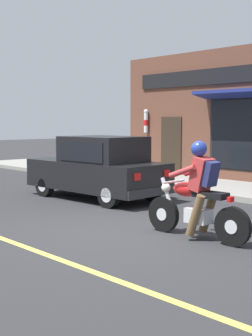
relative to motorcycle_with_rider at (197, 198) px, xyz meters
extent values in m
plane|color=#2B2B2D|center=(-0.55, 1.18, -0.68)|extent=(80.00, 80.00, 0.00)
cube|color=gray|center=(4.83, 4.18, -0.61)|extent=(2.60, 22.00, 0.14)
cube|color=brown|center=(6.38, 3.43, 1.42)|extent=(0.50, 9.11, 4.20)
cube|color=#2D2319|center=(6.11, 5.93, 0.37)|extent=(0.04, 0.90, 2.10)
cube|color=black|center=(6.10, 3.43, 2.67)|extent=(0.06, 7.74, 0.50)
cylinder|color=white|center=(6.03, 7.07, 1.22)|extent=(0.14, 0.14, 0.70)
cylinder|color=red|center=(6.03, 7.07, 1.22)|extent=(0.15, 0.15, 0.20)
sphere|color=silver|center=(6.03, 7.07, 1.62)|extent=(0.16, 0.16, 0.16)
cylinder|color=black|center=(-0.03, 0.72, -0.37)|extent=(0.12, 0.62, 0.62)
cylinder|color=silver|center=(-0.03, 0.72, -0.37)|extent=(0.13, 0.22, 0.22)
cylinder|color=black|center=(0.02, -0.68, -0.37)|extent=(0.12, 0.62, 0.62)
cylinder|color=silver|center=(0.02, -0.68, -0.37)|extent=(0.13, 0.22, 0.22)
cube|color=silver|center=(0.00, -0.03, -0.29)|extent=(0.29, 0.41, 0.24)
ellipsoid|color=#B21919|center=(-0.01, 0.22, 0.12)|extent=(0.32, 0.53, 0.24)
cube|color=black|center=(0.01, -0.26, 0.08)|extent=(0.28, 0.57, 0.10)
cylinder|color=silver|center=(-0.02, 0.62, -0.05)|extent=(0.08, 0.33, 0.68)
cylinder|color=silver|center=(-0.02, 0.50, 0.23)|extent=(0.56, 0.06, 0.04)
sphere|color=silver|center=(-0.02, 0.67, 0.11)|extent=(0.16, 0.16, 0.16)
cylinder|color=silver|center=(0.17, -0.42, -0.39)|extent=(0.10, 0.55, 0.08)
cube|color=red|center=(0.02, -0.63, 0.05)|extent=(0.12, 0.06, 0.08)
cylinder|color=brown|center=(-0.18, -0.10, -0.25)|extent=(0.15, 0.35, 0.71)
cylinder|color=brown|center=(0.18, -0.09, -0.25)|extent=(0.15, 0.35, 0.71)
cube|color=#B23333|center=(0.00, -0.08, 0.40)|extent=(0.35, 0.34, 0.57)
cylinder|color=#B23333|center=(-0.21, 0.15, 0.44)|extent=(0.11, 0.52, 0.26)
cylinder|color=#B23333|center=(0.19, 0.17, 0.44)|extent=(0.11, 0.52, 0.26)
sphere|color=navy|center=(0.00, -0.02, 0.81)|extent=(0.26, 0.26, 0.26)
cube|color=navy|center=(0.01, -0.24, 0.42)|extent=(0.29, 0.25, 0.42)
cylinder|color=black|center=(0.65, 5.48, -0.38)|extent=(0.21, 0.61, 0.60)
cylinder|color=silver|center=(0.65, 5.48, -0.38)|extent=(0.22, 0.34, 0.33)
cylinder|color=black|center=(2.09, 5.54, -0.38)|extent=(0.21, 0.61, 0.60)
cylinder|color=silver|center=(2.09, 5.54, -0.38)|extent=(0.22, 0.34, 0.33)
cylinder|color=black|center=(0.76, 3.08, -0.38)|extent=(0.21, 0.61, 0.60)
cylinder|color=silver|center=(0.76, 3.08, -0.38)|extent=(0.22, 0.34, 0.33)
cylinder|color=black|center=(2.20, 3.15, -0.38)|extent=(0.21, 0.61, 0.60)
cylinder|color=silver|center=(2.20, 3.15, -0.38)|extent=(0.22, 0.34, 0.33)
cube|color=black|center=(1.43, 4.31, -0.08)|extent=(1.82, 3.77, 0.70)
cube|color=black|center=(1.44, 4.06, 0.56)|extent=(1.53, 1.97, 0.66)
cube|color=black|center=(1.40, 4.93, 0.51)|extent=(1.34, 0.41, 0.51)
cube|color=black|center=(0.71, 4.03, 0.54)|extent=(0.10, 1.52, 0.46)
cube|color=black|center=(2.16, 4.10, 0.54)|extent=(0.10, 1.52, 0.46)
cube|color=silver|center=(0.83, 6.14, 0.04)|extent=(0.24, 0.05, 0.14)
cube|color=red|center=(1.01, 2.43, 0.06)|extent=(0.20, 0.05, 0.16)
cube|color=silver|center=(1.84, 6.19, 0.04)|extent=(0.24, 0.05, 0.14)
cube|color=red|center=(2.02, 2.48, 0.06)|extent=(0.20, 0.05, 0.16)
cube|color=#28282B|center=(1.34, 6.14, -0.33)|extent=(1.61, 0.20, 0.20)
cube|color=#28282B|center=(1.51, 2.48, -0.33)|extent=(1.61, 0.20, 0.20)
camera|label=1|loc=(-6.05, -4.72, 1.24)|focal=50.00mm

